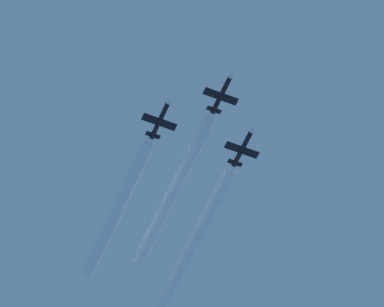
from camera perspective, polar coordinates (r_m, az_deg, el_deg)
jet_lead at (r=294.64m, az=1.22°, el=2.43°), size 7.54×10.98×2.64m
jet_left_wingman at (r=300.36m, az=2.07°, el=0.26°), size 7.54×10.98×2.64m
jet_right_wingman at (r=296.02m, az=-1.27°, el=1.40°), size 7.54×10.98×2.64m
smoke_trail_lead at (r=307.98m, az=-0.72°, el=-1.45°), size 2.69×42.76×2.69m
smoke_trail_left_wingman at (r=315.86m, az=-0.07°, el=-3.83°), size 2.69×48.42×2.69m
smoke_trail_right_wingman at (r=309.17m, az=-2.98°, el=-2.18°), size 2.69×39.35×2.69m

